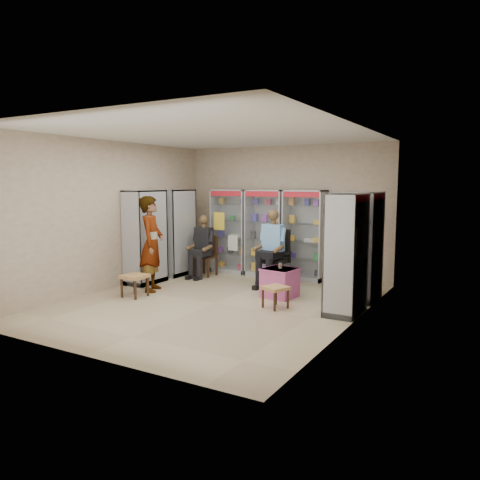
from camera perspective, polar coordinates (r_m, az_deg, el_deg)
The scene contains 18 objects.
floor at distance 8.51m, azimuth -3.03°, elevation -7.69°, with size 6.00×6.00×0.00m, color tan.
room_shell at distance 8.24m, azimuth -3.12°, elevation 5.68°, with size 5.02×6.02×3.01m.
cabinet_back_left at distance 11.30m, azimuth -1.10°, elevation 1.10°, with size 0.90×0.50×2.00m, color #B5B9BD.
cabinet_back_mid at distance 10.85m, azimuth 3.21°, elevation 0.85°, with size 0.90×0.50×2.00m, color #A7AAAE.
cabinet_back_right at distance 10.46m, azimuth 7.87°, elevation 0.57°, with size 0.90×0.50×2.00m, color #ABAEB2.
cabinet_right_far at distance 8.88m, azimuth 14.90°, elevation -0.72°, with size 0.50×0.90×2.00m, color #AEB1B5.
cabinet_right_near at distance 7.83m, azimuth 12.82°, elevation -1.66°, with size 0.50×0.90×2.00m, color silver.
cabinet_left_far at distance 11.06m, azimuth -7.73°, elevation 0.91°, with size 0.50×0.90×2.00m, color #A5A8AC.
cabinet_left_near at distance 10.21m, azimuth -11.49°, elevation 0.34°, with size 0.50×0.90×2.00m, color silver.
wooden_chair at distance 10.89m, azimuth -4.20°, elevation -1.95°, with size 0.42×0.42×0.94m, color #312113.
seated_customer at distance 10.82m, azimuth -4.36°, elevation -0.94°, with size 0.44×0.60×1.34m, color black, non-canonical shape.
office_chair at distance 9.87m, azimuth 4.24°, elevation -2.16°, with size 0.65×0.65×1.18m, color black.
seated_shopkeeper at distance 9.80m, azimuth 4.12°, elevation -1.27°, with size 0.49×0.69×1.51m, color #78B5EE, non-canonical shape.
pink_trunk at distance 8.91m, azimuth 4.87°, elevation -5.22°, with size 0.57×0.55×0.55m, color #B8498C.
tea_glass at distance 8.86m, azimuth 4.92°, elevation -3.15°, with size 0.07×0.07×0.10m, color #581B07.
woven_stool_a at distance 8.16m, azimuth 4.33°, elevation -6.96°, with size 0.38×0.38×0.38m, color #9B7141.
woven_stool_b at distance 9.14m, azimuth -12.70°, elevation -5.46°, with size 0.43×0.43×0.43m, color olive.
standing_man at distance 9.47m, azimuth -10.72°, elevation -0.46°, with size 0.69×0.45×1.90m, color gray.
Camera 1 is at (4.47, -6.92, 2.15)m, focal length 35.00 mm.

